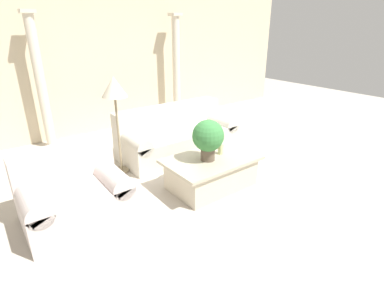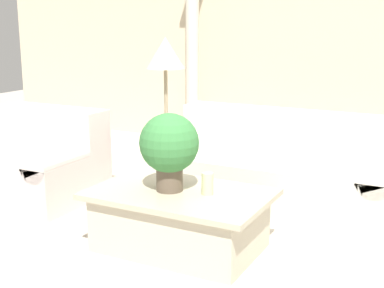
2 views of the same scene
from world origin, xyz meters
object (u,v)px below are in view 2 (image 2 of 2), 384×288
floor_lamp (166,61)px  loveseat (37,161)px  sofa_long (279,168)px  potted_plant (169,146)px  coffee_table (180,219)px

floor_lamp → loveseat: bearing=-140.7°
sofa_long → potted_plant: (-0.40, -1.35, 0.45)m
sofa_long → loveseat: size_ratio=1.81×
coffee_table → potted_plant: (-0.08, -0.01, 0.56)m
potted_plant → floor_lamp: floor_lamp is taller
sofa_long → floor_lamp: size_ratio=1.39×
loveseat → coffee_table: size_ratio=0.89×
coffee_table → loveseat: bearing=166.5°
sofa_long → floor_lamp: (-1.15, -0.11, 0.95)m
loveseat → coffee_table: 1.87m
loveseat → floor_lamp: 1.57m
potted_plant → loveseat: bearing=165.6°
floor_lamp → potted_plant: bearing=-58.8°
loveseat → potted_plant: size_ratio=2.02×
loveseat → sofa_long: bearing=23.1°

